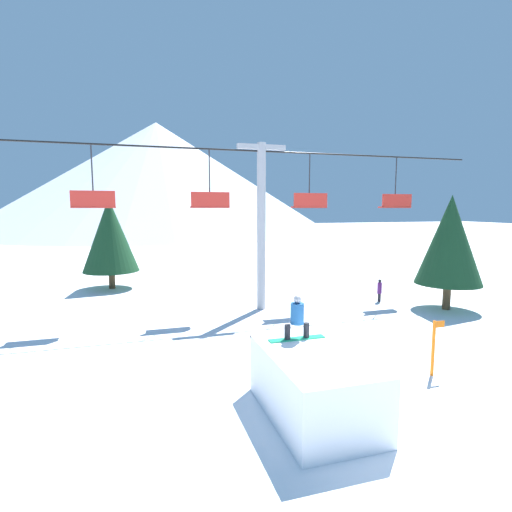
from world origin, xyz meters
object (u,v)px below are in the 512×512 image
(trail_marker, at_px, (434,346))
(distant_skier, at_px, (380,290))
(pine_tree_near, at_px, (450,240))
(snowboarder, at_px, (297,318))
(snow_ramp, at_px, (314,385))

(trail_marker, relative_size, distant_skier, 1.38)
(pine_tree_near, bearing_deg, distant_skier, 134.05)
(pine_tree_near, relative_size, distant_skier, 4.62)
(snowboarder, relative_size, trail_marker, 0.92)
(snowboarder, bearing_deg, snow_ramp, -90.04)
(pine_tree_near, bearing_deg, snow_ramp, -145.33)
(snow_ramp, bearing_deg, distant_skier, 49.10)
(snowboarder, height_order, distant_skier, snowboarder)
(trail_marker, distance_m, distant_skier, 9.58)
(snowboarder, relative_size, pine_tree_near, 0.27)
(snow_ramp, distance_m, trail_marker, 4.60)
(distant_skier, bearing_deg, snow_ramp, -130.90)
(snowboarder, distance_m, pine_tree_near, 12.56)
(snow_ramp, distance_m, snowboarder, 1.75)
(trail_marker, xyz_separation_m, distant_skier, (4.02, 8.69, -0.24))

